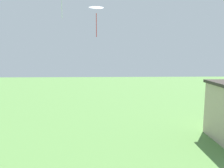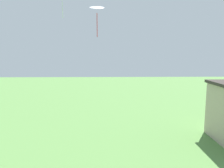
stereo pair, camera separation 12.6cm
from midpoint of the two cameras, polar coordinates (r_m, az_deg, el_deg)
kite_white_delta at (r=16.73m, az=-4.37°, el=19.27°), size 1.16×1.12×2.36m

